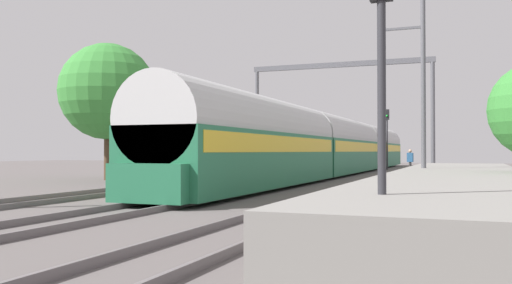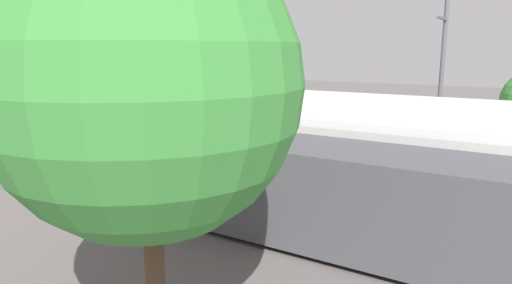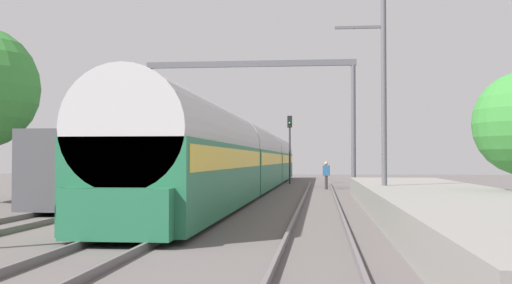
# 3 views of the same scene
# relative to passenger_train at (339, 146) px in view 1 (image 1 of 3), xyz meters

# --- Properties ---
(ground) EXTENTS (120.00, 120.00, 0.00)m
(ground) POSITION_rel_passenger_train_xyz_m (0.00, -19.66, -1.97)
(ground) COLOR #5A5453
(track_far_west) EXTENTS (1.52, 60.00, 0.16)m
(track_far_west) POSITION_rel_passenger_train_xyz_m (-4.22, -19.66, -1.89)
(track_far_west) COLOR #635C5E
(track_far_west) RESTS_ON ground
(track_west) EXTENTS (1.52, 60.00, 0.16)m
(track_west) POSITION_rel_passenger_train_xyz_m (0.00, -19.66, -1.89)
(track_west) COLOR #635C5E
(track_west) RESTS_ON ground
(track_east) EXTENTS (1.52, 60.00, 0.16)m
(track_east) POSITION_rel_passenger_train_xyz_m (4.22, -19.66, -1.89)
(track_east) COLOR #635C5E
(track_east) RESTS_ON ground
(platform) EXTENTS (4.40, 28.00, 0.90)m
(platform) POSITION_rel_passenger_train_xyz_m (8.04, -17.66, -1.52)
(platform) COLOR gray
(platform) RESTS_ON ground
(passenger_train) EXTENTS (2.93, 49.20, 3.82)m
(passenger_train) POSITION_rel_passenger_train_xyz_m (0.00, 0.00, 0.00)
(passenger_train) COLOR #236B47
(passenger_train) RESTS_ON ground
(freight_car) EXTENTS (2.80, 13.00, 2.70)m
(freight_car) POSITION_rel_passenger_train_xyz_m (-4.22, -11.68, -0.50)
(freight_car) COLOR #47474C
(freight_car) RESTS_ON ground
(person_crossing) EXTENTS (0.44, 0.31, 1.73)m
(person_crossing) POSITION_rel_passenger_train_xyz_m (4.61, 1.71, -0.94)
(person_crossing) COLOR #343434
(person_crossing) RESTS_ON ground
(railway_signal_near) EXTENTS (0.36, 0.30, 4.97)m
(railway_signal_near) POSITION_rel_passenger_train_xyz_m (7.00, -28.58, 1.21)
(railway_signal_near) COLOR #2D2D33
(railway_signal_near) RESTS_ON ground
(railway_signal_far) EXTENTS (0.36, 0.30, 5.20)m
(railway_signal_far) POSITION_rel_passenger_train_xyz_m (1.92, 10.12, 1.34)
(railway_signal_far) COLOR #2D2D33
(railway_signal_far) RESTS_ON ground
(catenary_gantry) EXTENTS (12.84, 0.28, 7.86)m
(catenary_gantry) POSITION_rel_passenger_train_xyz_m (0.00, 0.13, 3.68)
(catenary_gantry) COLOR #57575E
(catenary_gantry) RESTS_ON ground
(catenary_pole_east_mid) EXTENTS (1.90, 0.20, 8.00)m
(catenary_pole_east_mid) POSITION_rel_passenger_train_xyz_m (6.57, -13.92, 2.18)
(catenary_pole_east_mid) COLOR #57575E
(catenary_pole_east_mid) RESTS_ON ground
(tree_west_background) EXTENTS (5.33, 5.33, 7.57)m
(tree_west_background) POSITION_rel_passenger_train_xyz_m (-10.27, -12.45, 2.93)
(tree_west_background) COLOR #4C3826
(tree_west_background) RESTS_ON ground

